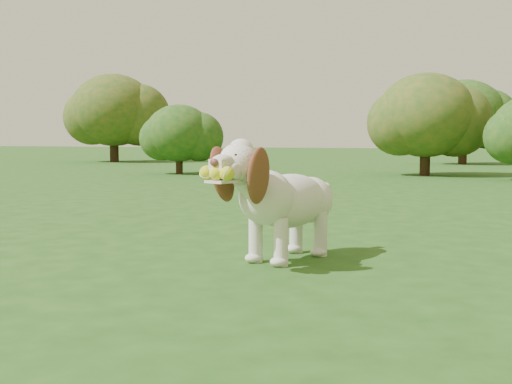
% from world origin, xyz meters
% --- Properties ---
extents(ground, '(80.00, 80.00, 0.00)m').
position_xyz_m(ground, '(0.00, 0.00, 0.00)').
color(ground, '#1E4413').
rests_on(ground, ground).
extents(dog, '(0.56, 1.01, 0.67)m').
position_xyz_m(dog, '(-0.24, 0.14, 0.35)').
color(dog, silver).
rests_on(dog, ground).
extents(shrub_a, '(1.25, 1.25, 1.29)m').
position_xyz_m(shrub_a, '(-4.74, 7.56, 0.76)').
color(shrub_a, '#382314').
rests_on(shrub_a, ground).
extents(shrub_i, '(2.08, 2.08, 2.15)m').
position_xyz_m(shrub_i, '(-0.03, 14.13, 1.27)').
color(shrub_i, '#382314').
rests_on(shrub_i, ground).
extents(shrub_b, '(1.76, 1.76, 1.83)m').
position_xyz_m(shrub_b, '(-0.39, 8.67, 1.07)').
color(shrub_b, '#382314').
rests_on(shrub_b, ground).
extents(shrub_g, '(2.38, 2.38, 2.47)m').
position_xyz_m(shrub_g, '(-9.35, 12.41, 1.45)').
color(shrub_g, '#382314').
rests_on(shrub_g, ground).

